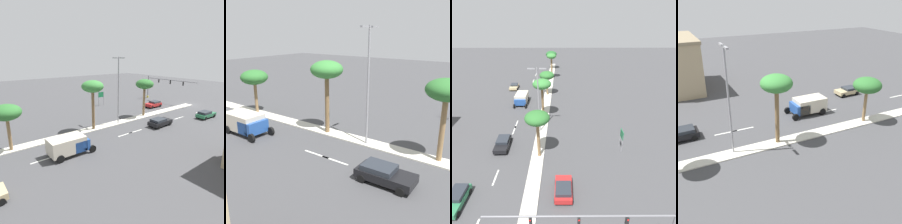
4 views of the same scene
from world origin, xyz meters
TOP-DOWN VIEW (x-y plane):
  - ground_plane at (0.00, 27.88)m, footprint 160.00×160.00m
  - median_curb at (0.00, 35.84)m, footprint 1.80×71.69m
  - lane_stripe_outboard at (-4.98, 11.38)m, footprint 0.20×2.80m
  - lane_stripe_near at (-4.98, 23.11)m, footprint 0.20×2.80m
  - lane_stripe_trailing at (-4.98, 25.19)m, footprint 0.20×2.80m
  - lane_stripe_front at (-4.98, 37.83)m, footprint 0.20×2.80m
  - lane_stripe_mid at (-4.98, 51.09)m, footprint 0.20×2.80m
  - lane_stripe_center at (-4.98, 57.68)m, footprint 0.20×2.80m
  - directional_road_sign at (12.53, 17.44)m, footprint 0.10×1.55m
  - palm_tree_outboard at (0.25, 15.78)m, footprint 3.42×3.42m
  - palm_tree_leading at (-0.13, 27.78)m, footprint 3.42×3.42m
  - palm_tree_rear at (-0.12, 40.07)m, footprint 3.55×3.55m
  - palm_tree_trailing at (0.40, 53.33)m, footprint 2.80×2.80m
  - palm_tree_front at (-0.20, 64.61)m, footprint 3.73×3.73m
  - street_lamp_far at (-0.26, 22.74)m, footprint 2.90×0.24m
  - sedan_red_near at (3.76, 8.67)m, footprint 2.12×3.89m
  - sedan_black_outboard at (-5.64, 18.03)m, footprint 2.21×4.42m
  - sedan_tan_center at (-9.23, 44.43)m, footprint 2.16×3.86m
  - sedan_green_rear at (-8.07, 7.41)m, footprint 1.99×4.44m
  - box_truck at (-5.56, 34.68)m, footprint 2.77×5.41m

SIDE VIEW (x-z plane):
  - ground_plane at x=0.00m, z-range 0.00..0.00m
  - lane_stripe_outboard at x=-4.98m, z-range 0.00..0.01m
  - lane_stripe_near at x=-4.98m, z-range 0.00..0.01m
  - lane_stripe_trailing at x=-4.98m, z-range 0.00..0.01m
  - lane_stripe_front at x=-4.98m, z-range 0.00..0.01m
  - lane_stripe_mid at x=-4.98m, z-range 0.00..0.01m
  - lane_stripe_center at x=-4.98m, z-range 0.00..0.01m
  - median_curb at x=0.00m, z-range 0.00..0.12m
  - sedan_tan_center at x=-9.23m, z-range 0.07..1.32m
  - sedan_green_rear at x=-8.07m, z-range 0.05..1.41m
  - sedan_black_outboard at x=-5.64m, z-range 0.06..1.41m
  - sedan_red_near at x=3.76m, z-range 0.06..1.44m
  - box_truck at x=-5.56m, z-range 0.13..2.41m
  - directional_road_sign at x=12.53m, z-range 0.71..3.97m
  - palm_tree_rear at x=-0.12m, z-range 1.99..7.82m
  - palm_tree_front at x=-0.20m, z-range 2.05..8.12m
  - palm_tree_outboard at x=0.25m, z-range 2.58..9.71m
  - palm_tree_trailing at x=0.40m, z-range 2.64..10.10m
  - street_lamp_far at x=-0.26m, z-range 0.98..12.20m
  - palm_tree_leading at x=-0.13m, z-range 2.88..10.70m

